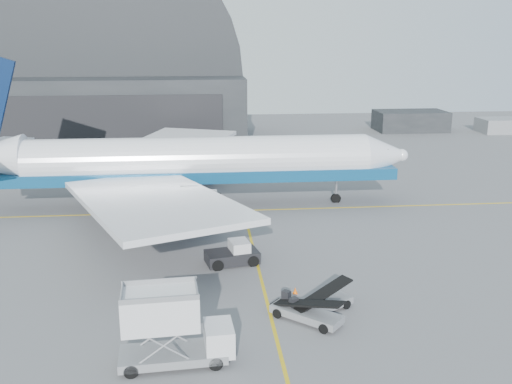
{
  "coord_description": "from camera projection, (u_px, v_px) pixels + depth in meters",
  "views": [
    {
      "loc": [
        -4.42,
        -40.03,
        18.58
      ],
      "look_at": [
        0.53,
        11.2,
        4.5
      ],
      "focal_mm": 40.0,
      "sensor_mm": 36.0,
      "label": 1
    }
  ],
  "objects": [
    {
      "name": "traffic_cone",
      "position": [
        295.0,
        291.0,
        42.59
      ],
      "size": [
        0.34,
        0.34,
        0.49
      ],
      "color": "#FF6108",
      "rests_on": "ground"
    },
    {
      "name": "hangar",
      "position": [
        101.0,
        89.0,
        101.54
      ],
      "size": [
        50.0,
        28.3,
        28.0
      ],
      "color": "black",
      "rests_on": "ground"
    },
    {
      "name": "airliner",
      "position": [
        180.0,
        162.0,
        63.05
      ],
      "size": [
        52.1,
        50.52,
        18.28
      ],
      "color": "white",
      "rests_on": "ground"
    },
    {
      "name": "taxi_lines",
      "position": [
        249.0,
        232.0,
        55.91
      ],
      "size": [
        80.0,
        42.12,
        0.02
      ],
      "color": "gold",
      "rests_on": "ground"
    },
    {
      "name": "belt_loader_b",
      "position": [
        306.0,
        312.0,
        38.42
      ],
      "size": [
        4.83,
        4.53,
        2.01
      ],
      "rotation": [
        0.0,
        0.0,
        -0.72
      ],
      "color": "gray",
      "rests_on": "ground"
    },
    {
      "name": "distant_bldg_a",
      "position": [
        410.0,
        131.0,
        116.4
      ],
      "size": [
        14.0,
        8.0,
        4.0
      ],
      "primitive_type": "cube",
      "color": "black",
      "rests_on": "ground"
    },
    {
      "name": "belt_loader_a",
      "position": [
        320.0,
        304.0,
        39.66
      ],
      "size": [
        4.97,
        3.85,
        1.95
      ],
      "rotation": [
        0.0,
        0.0,
        0.53
      ],
      "color": "gray",
      "rests_on": "ground"
    },
    {
      "name": "distant_bldg_b",
      "position": [
        499.0,
        132.0,
        114.14
      ],
      "size": [
        8.0,
        6.0,
        2.8
      ],
      "primitive_type": "cube",
      "color": "gray",
      "rests_on": "ground"
    },
    {
      "name": "pushback_tug",
      "position": [
        233.0,
        255.0,
        48.13
      ],
      "size": [
        4.76,
        3.35,
        2.01
      ],
      "rotation": [
        0.0,
        0.0,
        0.21
      ],
      "color": "black",
      "rests_on": "ground"
    },
    {
      "name": "catering_truck",
      "position": [
        171.0,
        328.0,
        32.91
      ],
      "size": [
        6.81,
        2.96,
        4.57
      ],
      "rotation": [
        0.0,
        0.0,
        0.07
      ],
      "color": "gray",
      "rests_on": "ground"
    },
    {
      "name": "ground",
      "position": [
        263.0,
        287.0,
        43.75
      ],
      "size": [
        200.0,
        200.0,
        0.0
      ],
      "primitive_type": "plane",
      "color": "#565659",
      "rests_on": "ground"
    }
  ]
}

